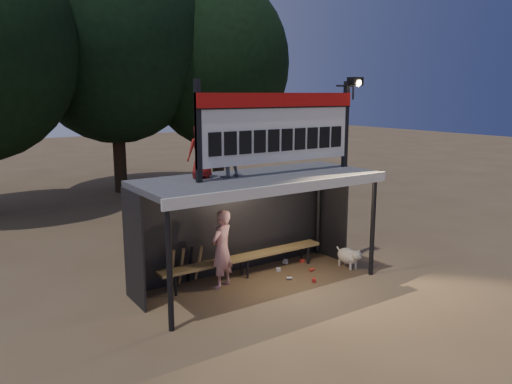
% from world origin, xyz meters
% --- Properties ---
extents(ground, '(80.00, 80.00, 0.00)m').
position_xyz_m(ground, '(0.00, 0.00, 0.00)').
color(ground, brown).
rests_on(ground, ground).
extents(player, '(0.71, 0.61, 1.63)m').
position_xyz_m(player, '(-0.70, 0.32, 0.82)').
color(player, silver).
rests_on(player, ground).
extents(child_a, '(0.55, 0.45, 1.06)m').
position_xyz_m(child_a, '(-0.61, 0.23, 2.85)').
color(child_a, gray).
rests_on(child_a, dugout_shelter).
extents(child_b, '(0.56, 0.39, 1.09)m').
position_xyz_m(child_b, '(-1.09, 0.40, 2.86)').
color(child_b, maroon).
rests_on(child_b, dugout_shelter).
extents(dugout_shelter, '(5.10, 2.08, 2.32)m').
position_xyz_m(dugout_shelter, '(0.00, 0.24, 1.85)').
color(dugout_shelter, '#424345').
rests_on(dugout_shelter, ground).
extents(scoreboard_assembly, '(4.10, 0.27, 1.99)m').
position_xyz_m(scoreboard_assembly, '(0.56, -0.01, 3.32)').
color(scoreboard_assembly, black).
rests_on(scoreboard_assembly, dugout_shelter).
extents(bench, '(4.00, 0.35, 0.48)m').
position_xyz_m(bench, '(0.00, 0.55, 0.43)').
color(bench, olive).
rests_on(bench, ground).
extents(tree_mid, '(7.22, 7.22, 10.36)m').
position_xyz_m(tree_mid, '(1.00, 11.50, 6.17)').
color(tree_mid, black).
rests_on(tree_mid, ground).
extents(tree_right, '(6.08, 6.08, 8.72)m').
position_xyz_m(tree_right, '(5.00, 10.50, 5.19)').
color(tree_right, black).
rests_on(tree_right, ground).
extents(dog, '(0.36, 0.81, 0.49)m').
position_xyz_m(dog, '(2.31, -0.30, 0.28)').
color(dog, silver).
rests_on(dog, ground).
extents(bats, '(0.68, 0.35, 0.84)m').
position_xyz_m(bats, '(-1.28, 0.82, 0.43)').
color(bats, '#9C7949').
rests_on(bats, ground).
extents(litter, '(1.07, 1.46, 0.08)m').
position_xyz_m(litter, '(1.17, 0.25, 0.04)').
color(litter, red).
rests_on(litter, ground).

